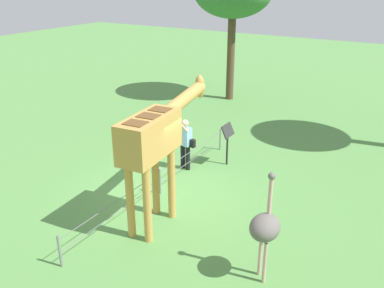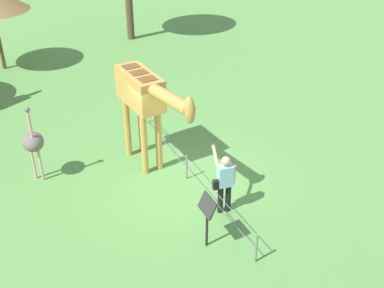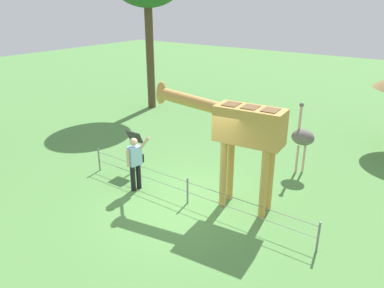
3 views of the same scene
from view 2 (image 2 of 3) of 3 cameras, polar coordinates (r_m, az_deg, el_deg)
The scene contains 6 objects.
ground_plane at distance 13.15m, azimuth -0.86°, elevation -4.18°, with size 60.00×60.00×0.00m, color #568E47.
giraffe at distance 12.71m, azimuth -5.61°, elevation 5.53°, with size 3.64×0.85×3.09m.
visitor at distance 11.53m, azimuth 3.88°, elevation -4.39°, with size 0.68×0.59×1.71m.
ostrich at distance 13.19m, azimuth -18.38°, elevation 0.24°, with size 0.70×0.56×2.25m.
info_sign at distance 10.49m, azimuth 1.82°, elevation -8.09°, with size 0.56×0.21×1.32m.
wire_fence at distance 12.94m, azimuth -0.65°, elevation -2.65°, with size 7.05×0.05×0.75m.
Camera 2 is at (9.80, -4.50, 7.52)m, focal length 44.90 mm.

